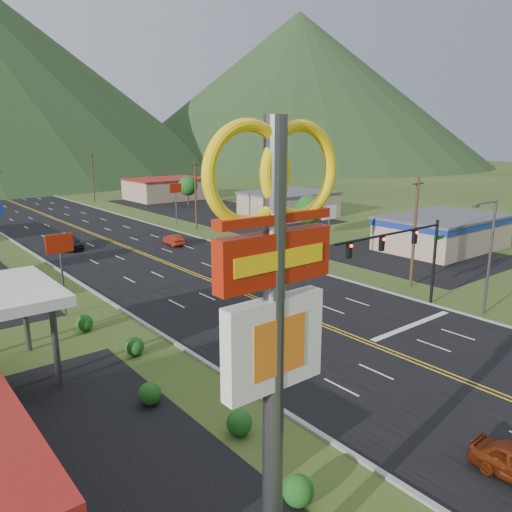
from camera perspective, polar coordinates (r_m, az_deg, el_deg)
pylon_sign at (r=13.29m, az=2.08°, el=-4.84°), size 4.32×0.60×14.00m
traffic_signal at (r=39.21m, az=16.78°, el=0.97°), size 13.10×0.43×7.00m
streetlight_east at (r=41.28m, az=25.05°, el=0.66°), size 3.28×0.25×9.00m
building_east_near at (r=65.09m, az=20.52°, el=2.77°), size 15.40×10.40×4.10m
building_east_mid at (r=85.54m, az=3.78°, el=5.92°), size 14.40×11.40×4.30m
building_east_far at (r=111.69m, az=-10.09°, el=7.59°), size 16.40×12.40×4.50m
pole_sign_west_a at (r=40.08m, az=-21.48°, el=0.45°), size 2.00×0.18×6.40m
pole_sign_east_a at (r=52.89m, az=8.34°, el=4.24°), size 2.00×0.18×6.40m
pole_sign_east_b at (r=78.07m, az=-9.18°, el=7.19°), size 2.00×0.18×6.40m
tree_east_a at (r=67.71m, az=6.11°, el=5.34°), size 3.84×3.84×5.82m
tree_east_b at (r=100.18m, az=-7.79°, el=7.94°), size 3.84×3.84×5.82m
utility_pole_a at (r=47.16m, az=17.66°, el=2.70°), size 1.60×0.28×10.00m
utility_pole_b at (r=74.04m, az=-6.91°, el=6.98°), size 1.60×0.28×10.00m
utility_pole_c at (r=109.93m, az=-18.13°, el=8.54°), size 1.60×0.28×10.00m
utility_pole_d at (r=147.95m, az=-23.76°, el=9.20°), size 1.60×0.28×10.00m
mountain_ne at (r=253.33m, az=4.84°, el=18.39°), size 180.00×180.00×70.00m
car_dark_mid at (r=65.09m, az=-20.44°, el=1.44°), size 2.59×5.49×1.55m
car_red_far at (r=64.03m, az=-9.40°, el=1.82°), size 1.89×4.14×1.32m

